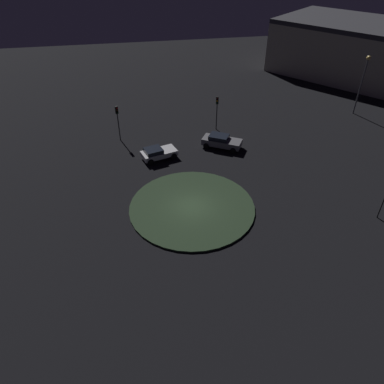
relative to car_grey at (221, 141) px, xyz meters
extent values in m
plane|color=black|center=(5.41, 10.47, -0.79)|extent=(119.07, 119.07, 0.00)
cylinder|color=#263823|center=(5.41, 10.47, -0.70)|extent=(11.53, 11.53, 0.18)
cube|color=slate|center=(-0.07, 0.04, -0.10)|extent=(4.77, 3.84, 0.72)
cube|color=black|center=(0.26, -0.16, 0.49)|extent=(2.66, 2.47, 0.45)
cylinder|color=black|center=(-1.91, 0.08, -0.46)|extent=(0.69, 0.53, 0.67)
cylinder|color=black|center=(-0.99, 1.64, -0.46)|extent=(0.69, 0.53, 0.67)
cylinder|color=black|center=(0.86, -1.56, -0.46)|extent=(0.69, 0.53, 0.67)
cylinder|color=black|center=(1.78, -0.01, -0.46)|extent=(0.69, 0.53, 0.67)
cube|color=silver|center=(7.39, 1.14, -0.16)|extent=(4.19, 2.85, 0.56)
cube|color=black|center=(8.01, 1.32, 0.33)|extent=(2.23, 2.08, 0.43)
cylinder|color=black|center=(6.32, -0.13, -0.44)|extent=(0.73, 0.41, 0.70)
cylinder|color=black|center=(5.81, 1.65, -0.44)|extent=(0.73, 0.41, 0.70)
cylinder|color=black|center=(8.97, 0.64, -0.44)|extent=(0.73, 0.41, 0.70)
cylinder|color=black|center=(8.45, 2.42, -0.44)|extent=(0.73, 0.41, 0.70)
cylinder|color=#2D2D2D|center=(-10.59, 14.83, 0.91)|extent=(0.12, 0.12, 3.39)
cylinder|color=#2D2D2D|center=(-0.52, -4.60, 0.91)|extent=(0.12, 0.12, 3.41)
cube|color=black|center=(-0.52, -4.60, 3.07)|extent=(0.36, 0.31, 0.90)
sphere|color=#3F0C0C|center=(-0.47, -4.47, 3.34)|extent=(0.20, 0.20, 0.20)
sphere|color=yellow|center=(-0.47, -4.47, 3.07)|extent=(0.20, 0.20, 0.20)
sphere|color=#0F3819|center=(-0.47, -4.47, 2.80)|extent=(0.20, 0.20, 0.20)
cylinder|color=#2D2D2D|center=(11.54, -3.87, 0.93)|extent=(0.12, 0.12, 3.45)
cube|color=black|center=(11.54, -3.87, 3.10)|extent=(0.36, 0.32, 0.90)
sphere|color=red|center=(11.49, -3.74, 3.37)|extent=(0.20, 0.20, 0.20)
sphere|color=#4C380F|center=(11.49, -3.74, 3.10)|extent=(0.20, 0.20, 0.20)
sphere|color=#0F3819|center=(11.49, -3.74, 2.83)|extent=(0.20, 0.20, 0.20)
cylinder|color=#4C4C51|center=(-20.31, -5.86, 2.87)|extent=(0.18, 0.18, 7.32)
sphere|color=#F9D166|center=(-20.31, -5.86, 6.69)|extent=(0.55, 0.55, 0.55)
cube|color=#B7B299|center=(-30.49, -17.83, 3.13)|extent=(32.40, 34.82, 7.84)
camera|label=1|loc=(10.15, 35.98, 20.25)|focal=33.87mm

